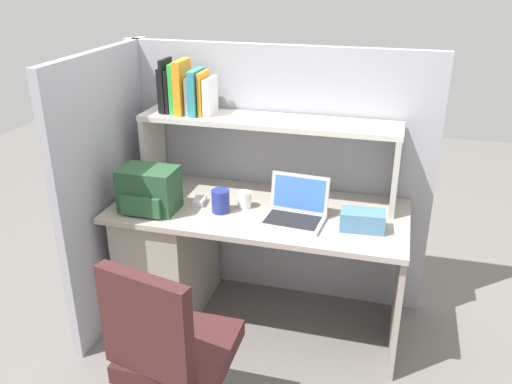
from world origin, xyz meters
TOP-DOWN VIEW (x-y plane):
  - ground_plane at (0.00, 0.00)m, footprint 8.00×8.00m
  - desk at (-0.39, 0.00)m, footprint 1.60×0.70m
  - cubicle_partition_rear at (0.00, 0.38)m, footprint 1.84×0.05m
  - cubicle_partition_left at (-0.85, -0.05)m, footprint 0.05×1.06m
  - overhead_hutch at (0.00, 0.20)m, footprint 1.44×0.28m
  - reference_books_on_shelf at (-0.47, 0.20)m, footprint 0.30×0.20m
  - laptop at (0.22, -0.07)m, footprint 0.33×0.28m
  - backpack at (-0.56, -0.17)m, footprint 0.30×0.23m
  - computer_mouse at (-0.33, -0.02)m, footprint 0.07×0.11m
  - paper_cup at (-0.08, -0.00)m, footprint 0.08×0.08m
  - tissue_box at (0.56, -0.10)m, footprint 0.23×0.14m
  - snack_canister at (-0.19, -0.09)m, footprint 0.10×0.10m
  - office_chair at (-0.12, -0.93)m, footprint 0.52×0.53m

SIDE VIEW (x-z plane):
  - ground_plane at x=0.00m, z-range 0.00..0.00m
  - office_chair at x=-0.12m, z-range -0.07..0.86m
  - desk at x=-0.39m, z-range 0.04..0.77m
  - computer_mouse at x=-0.33m, z-range 0.73..0.76m
  - paper_cup at x=-0.08m, z-range 0.73..0.82m
  - cubicle_partition_rear at x=0.00m, z-range 0.00..1.55m
  - cubicle_partition_left at x=-0.85m, z-range 0.00..1.55m
  - tissue_box at x=0.56m, z-range 0.73..0.83m
  - laptop at x=0.22m, z-range 0.67..0.89m
  - snack_canister at x=-0.19m, z-range 0.73..0.85m
  - backpack at x=-0.56m, z-range 0.73..0.96m
  - overhead_hutch at x=0.00m, z-range 0.86..1.31m
  - reference_books_on_shelf at x=-0.47m, z-range 1.16..1.46m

